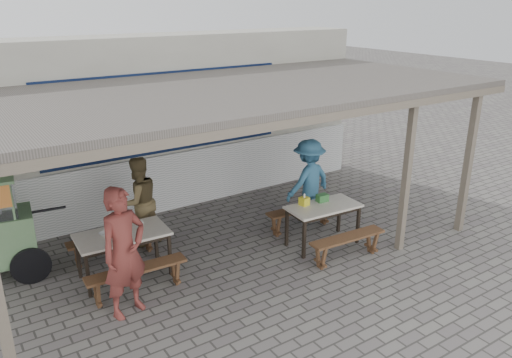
{
  "coord_description": "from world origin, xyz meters",
  "views": [
    {
      "loc": [
        -4.12,
        -6.07,
        4.15
      ],
      "look_at": [
        0.51,
        0.9,
        1.13
      ],
      "focal_mm": 35.0,
      "sensor_mm": 36.0,
      "label": 1
    }
  ],
  "objects_px": {
    "bench_left_wall": "(113,241)",
    "table_right": "(323,210)",
    "bench_right_wall": "(301,214)",
    "patron_wall_side": "(139,201)",
    "bench_right_street": "(347,242)",
    "patron_right_table": "(309,181)",
    "condiment_jar": "(141,223)",
    "table_left": "(122,238)",
    "patron_street_side": "(124,252)",
    "condiment_bowl": "(105,234)",
    "donation_box": "(322,198)",
    "bench_left_street": "(137,275)",
    "tissue_box": "(304,201)"
  },
  "relations": [
    {
      "from": "bench_left_wall",
      "to": "bench_right_wall",
      "type": "relative_size",
      "value": 1.07
    },
    {
      "from": "donation_box",
      "to": "condiment_bowl",
      "type": "height_order",
      "value": "donation_box"
    },
    {
      "from": "patron_wall_side",
      "to": "condiment_jar",
      "type": "bearing_deg",
      "value": 62.4
    },
    {
      "from": "condiment_bowl",
      "to": "condiment_jar",
      "type": "bearing_deg",
      "value": 0.78
    },
    {
      "from": "table_left",
      "to": "donation_box",
      "type": "distance_m",
      "value": 3.51
    },
    {
      "from": "table_left",
      "to": "patron_right_table",
      "type": "height_order",
      "value": "patron_right_table"
    },
    {
      "from": "table_right",
      "to": "condiment_bowl",
      "type": "bearing_deg",
      "value": 168.61
    },
    {
      "from": "bench_right_wall",
      "to": "condiment_jar",
      "type": "xyz_separation_m",
      "value": [
        -3.02,
        0.29,
        0.46
      ]
    },
    {
      "from": "table_left",
      "to": "condiment_jar",
      "type": "relative_size",
      "value": 17.68
    },
    {
      "from": "bench_left_street",
      "to": "patron_street_side",
      "type": "distance_m",
      "value": 0.73
    },
    {
      "from": "table_left",
      "to": "patron_wall_side",
      "type": "distance_m",
      "value": 1.16
    },
    {
      "from": "tissue_box",
      "to": "condiment_jar",
      "type": "height_order",
      "value": "tissue_box"
    },
    {
      "from": "tissue_box",
      "to": "bench_right_street",
      "type": "bearing_deg",
      "value": -76.09
    },
    {
      "from": "patron_street_side",
      "to": "tissue_box",
      "type": "height_order",
      "value": "patron_street_side"
    },
    {
      "from": "table_right",
      "to": "patron_street_side",
      "type": "distance_m",
      "value": 3.62
    },
    {
      "from": "bench_left_street",
      "to": "bench_right_wall",
      "type": "distance_m",
      "value": 3.43
    },
    {
      "from": "bench_left_street",
      "to": "condiment_jar",
      "type": "distance_m",
      "value": 0.93
    },
    {
      "from": "bench_left_wall",
      "to": "patron_street_side",
      "type": "bearing_deg",
      "value": -98.62
    },
    {
      "from": "table_left",
      "to": "patron_street_side",
      "type": "height_order",
      "value": "patron_street_side"
    },
    {
      "from": "bench_left_wall",
      "to": "condiment_jar",
      "type": "height_order",
      "value": "condiment_jar"
    },
    {
      "from": "bench_right_street",
      "to": "patron_wall_side",
      "type": "xyz_separation_m",
      "value": [
        -2.64,
        2.52,
        0.48
      ]
    },
    {
      "from": "bench_left_wall",
      "to": "table_right",
      "type": "xyz_separation_m",
      "value": [
        3.29,
        -1.51,
        0.33
      ]
    },
    {
      "from": "condiment_bowl",
      "to": "patron_street_side",
      "type": "bearing_deg",
      "value": -92.97
    },
    {
      "from": "bench_right_street",
      "to": "tissue_box",
      "type": "xyz_separation_m",
      "value": [
        -0.22,
        0.9,
        0.49
      ]
    },
    {
      "from": "patron_street_side",
      "to": "patron_right_table",
      "type": "height_order",
      "value": "patron_street_side"
    },
    {
      "from": "patron_wall_side",
      "to": "donation_box",
      "type": "distance_m",
      "value": 3.25
    },
    {
      "from": "bench_left_wall",
      "to": "bench_right_street",
      "type": "height_order",
      "value": "same"
    },
    {
      "from": "bench_right_street",
      "to": "condiment_bowl",
      "type": "height_order",
      "value": "condiment_bowl"
    },
    {
      "from": "bench_right_street",
      "to": "patron_wall_side",
      "type": "relative_size",
      "value": 0.87
    },
    {
      "from": "bench_right_wall",
      "to": "patron_right_table",
      "type": "distance_m",
      "value": 0.69
    },
    {
      "from": "table_right",
      "to": "bench_right_street",
      "type": "height_order",
      "value": "table_right"
    },
    {
      "from": "patron_street_side",
      "to": "patron_wall_side",
      "type": "height_order",
      "value": "patron_street_side"
    },
    {
      "from": "bench_left_wall",
      "to": "bench_right_wall",
      "type": "bearing_deg",
      "value": -11.1
    },
    {
      "from": "donation_box",
      "to": "bench_left_street",
      "type": "bearing_deg",
      "value": 178.4
    },
    {
      "from": "patron_wall_side",
      "to": "condiment_jar",
      "type": "relative_size",
      "value": 20.1
    },
    {
      "from": "patron_right_table",
      "to": "condiment_jar",
      "type": "bearing_deg",
      "value": -7.84
    },
    {
      "from": "bench_right_wall",
      "to": "patron_wall_side",
      "type": "height_order",
      "value": "patron_wall_side"
    },
    {
      "from": "table_left",
      "to": "bench_left_wall",
      "type": "relative_size",
      "value": 0.95
    },
    {
      "from": "table_left",
      "to": "bench_left_wall",
      "type": "bearing_deg",
      "value": 90.0
    },
    {
      "from": "table_left",
      "to": "patron_street_side",
      "type": "distance_m",
      "value": 1.04
    },
    {
      "from": "bench_left_street",
      "to": "patron_wall_side",
      "type": "xyz_separation_m",
      "value": [
        0.67,
        1.58,
        0.47
      ]
    },
    {
      "from": "bench_left_wall",
      "to": "table_right",
      "type": "relative_size",
      "value": 1.13
    },
    {
      "from": "table_right",
      "to": "condiment_jar",
      "type": "bearing_deg",
      "value": 165.63
    },
    {
      "from": "bench_right_wall",
      "to": "patron_wall_side",
      "type": "bearing_deg",
      "value": 161.06
    },
    {
      "from": "condiment_jar",
      "to": "condiment_bowl",
      "type": "height_order",
      "value": "condiment_jar"
    },
    {
      "from": "table_right",
      "to": "condiment_jar",
      "type": "xyz_separation_m",
      "value": [
        -2.97,
        0.98,
        0.12
      ]
    },
    {
      "from": "bench_left_street",
      "to": "donation_box",
      "type": "relative_size",
      "value": 7.43
    },
    {
      "from": "tissue_box",
      "to": "condiment_jar",
      "type": "distance_m",
      "value": 2.81
    },
    {
      "from": "patron_street_side",
      "to": "patron_wall_side",
      "type": "distance_m",
      "value": 2.13
    },
    {
      "from": "bench_right_street",
      "to": "condiment_jar",
      "type": "xyz_separation_m",
      "value": [
        -2.92,
        1.67,
        0.46
      ]
    }
  ]
}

